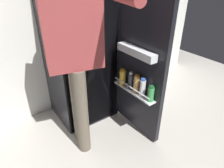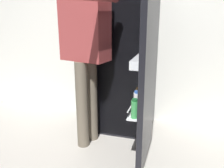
# 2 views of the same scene
# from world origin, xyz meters

# --- Properties ---
(ground_plane) EXTENTS (5.82, 5.82, 0.00)m
(ground_plane) POSITION_xyz_m (0.00, 0.00, 0.00)
(ground_plane) COLOR #B7B2A8
(kitchen_wall) EXTENTS (4.40, 0.10, 2.44)m
(kitchen_wall) POSITION_xyz_m (0.00, 0.88, 1.22)
(kitchen_wall) COLOR silver
(kitchen_wall) RESTS_ON ground_plane
(refrigerator) EXTENTS (0.70, 1.22, 1.60)m
(refrigerator) POSITION_xyz_m (0.03, 0.49, 0.80)
(refrigerator) COLOR black
(refrigerator) RESTS_ON ground_plane
(person) EXTENTS (0.58, 0.84, 1.75)m
(person) POSITION_xyz_m (-0.26, 0.06, 1.07)
(person) COLOR #665B4C
(person) RESTS_ON ground_plane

